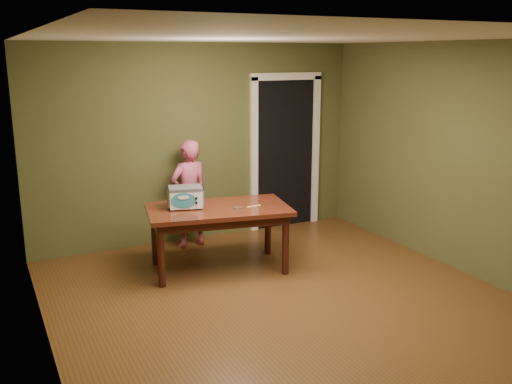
% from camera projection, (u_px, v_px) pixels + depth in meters
% --- Properties ---
extents(floor, '(5.00, 5.00, 0.00)m').
position_uv_depth(floor, '(291.00, 307.00, 5.67)').
color(floor, brown).
rests_on(floor, ground).
extents(room_shell, '(4.52, 5.02, 2.61)m').
position_uv_depth(room_shell, '(294.00, 137.00, 5.27)').
color(room_shell, '#4B4F2A').
rests_on(room_shell, ground).
extents(doorway, '(1.10, 0.66, 2.25)m').
position_uv_depth(doorway, '(275.00, 151.00, 8.41)').
color(doorway, black).
rests_on(doorway, ground).
extents(dining_table, '(1.74, 1.19, 0.75)m').
position_uv_depth(dining_table, '(218.00, 216.00, 6.52)').
color(dining_table, '#3E1A0E').
rests_on(dining_table, floor).
extents(toy_oven, '(0.45, 0.35, 0.25)m').
position_uv_depth(toy_oven, '(185.00, 196.00, 6.44)').
color(toy_oven, '#4C4F54').
rests_on(toy_oven, dining_table).
extents(baking_pan, '(0.10, 0.10, 0.02)m').
position_uv_depth(baking_pan, '(238.00, 208.00, 6.42)').
color(baking_pan, silver).
rests_on(baking_pan, dining_table).
extents(spatula, '(0.18, 0.05, 0.01)m').
position_uv_depth(spatula, '(254.00, 206.00, 6.53)').
color(spatula, '#D5B75C').
rests_on(spatula, dining_table).
extents(child, '(0.56, 0.42, 1.40)m').
position_uv_depth(child, '(189.00, 194.00, 7.31)').
color(child, '#BF4E74').
rests_on(child, floor).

